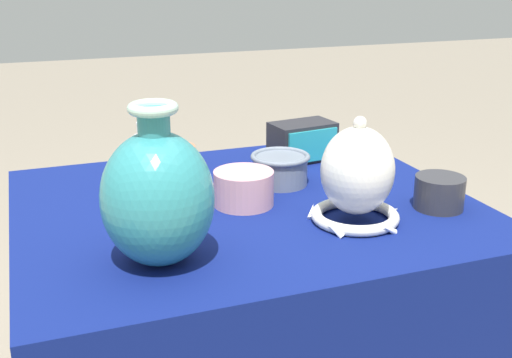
{
  "coord_description": "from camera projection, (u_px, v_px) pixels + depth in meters",
  "views": [
    {
      "loc": [
        -0.41,
        -1.2,
        1.18
      ],
      "look_at": [
        -0.03,
        -0.15,
        0.79
      ],
      "focal_mm": 45.0,
      "sensor_mm": 36.0,
      "label": 1
    }
  ],
  "objects": [
    {
      "name": "pot_squat_charcoal",
      "position": [
        439.0,
        192.0,
        1.31
      ],
      "size": [
        0.1,
        0.1,
        0.07
      ],
      "primitive_type": "cylinder",
      "color": "#2D2D33",
      "rests_on": "display_table"
    },
    {
      "name": "mosaic_tile_box",
      "position": [
        303.0,
        141.0,
        1.63
      ],
      "size": [
        0.17,
        0.12,
        0.1
      ],
      "rotation": [
        0.0,
        0.0,
        0.13
      ],
      "color": "#232328",
      "rests_on": "display_table"
    },
    {
      "name": "vase_dome_bell",
      "position": [
        357.0,
        178.0,
        1.23
      ],
      "size": [
        0.18,
        0.19,
        0.21
      ],
      "color": "white",
      "rests_on": "display_table"
    },
    {
      "name": "cup_wide_slate",
      "position": [
        280.0,
        168.0,
        1.45
      ],
      "size": [
        0.14,
        0.14,
        0.07
      ],
      "color": "slate",
      "rests_on": "display_table"
    },
    {
      "name": "pot_squat_rose",
      "position": [
        244.0,
        188.0,
        1.33
      ],
      "size": [
        0.13,
        0.13,
        0.07
      ],
      "primitive_type": "cylinder",
      "color": "#D19399",
      "rests_on": "display_table"
    },
    {
      "name": "jar_round_porcelain",
      "position": [
        150.0,
        161.0,
        1.39
      ],
      "size": [
        0.13,
        0.13,
        0.16
      ],
      "color": "white",
      "rests_on": "display_table"
    },
    {
      "name": "pot_squat_terracotta",
      "position": [
        173.0,
        157.0,
        1.58
      ],
      "size": [
        0.11,
        0.11,
        0.05
      ],
      "primitive_type": "cylinder",
      "color": "#BC6642",
      "rests_on": "display_table"
    },
    {
      "name": "display_table",
      "position": [
        248.0,
        239.0,
        1.36
      ],
      "size": [
        0.94,
        0.79,
        0.69
      ],
      "color": "olive",
      "rests_on": "ground_plane"
    },
    {
      "name": "vase_tall_bulbous",
      "position": [
        158.0,
        197.0,
        1.05
      ],
      "size": [
        0.19,
        0.19,
        0.28
      ],
      "color": "teal",
      "rests_on": "display_table"
    }
  ]
}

